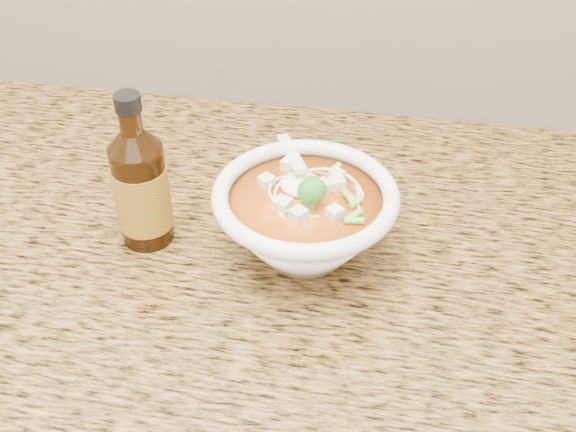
# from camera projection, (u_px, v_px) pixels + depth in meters

# --- Properties ---
(counter_slab) EXTENTS (4.00, 0.68, 0.04)m
(counter_slab) POSITION_uv_depth(u_px,v_px,m) (157.00, 231.00, 0.93)
(counter_slab) COLOR olive
(counter_slab) RESTS_ON cabinet
(soup_bowl) EXTENTS (0.21, 0.24, 0.12)m
(soup_bowl) POSITION_uv_depth(u_px,v_px,m) (305.00, 221.00, 0.83)
(soup_bowl) COLOR white
(soup_bowl) RESTS_ON counter_slab
(hot_sauce_bottle) EXTENTS (0.08, 0.08, 0.20)m
(hot_sauce_bottle) POSITION_uv_depth(u_px,v_px,m) (141.00, 188.00, 0.84)
(hot_sauce_bottle) COLOR #361B07
(hot_sauce_bottle) RESTS_ON counter_slab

